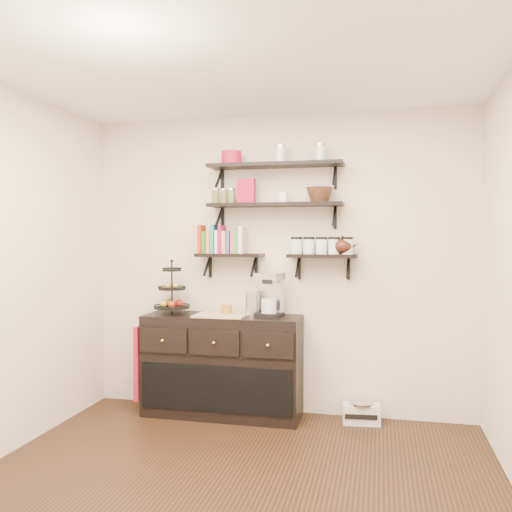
% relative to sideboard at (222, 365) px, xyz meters
% --- Properties ---
extents(floor, '(3.50, 3.50, 0.00)m').
position_rel_sideboard_xyz_m(floor, '(0.46, -1.51, -0.45)').
color(floor, black).
rests_on(floor, ground).
extents(ceiling, '(3.50, 3.50, 0.02)m').
position_rel_sideboard_xyz_m(ceiling, '(0.46, -1.51, 2.25)').
color(ceiling, white).
rests_on(ceiling, back_wall).
extents(back_wall, '(3.50, 0.02, 2.70)m').
position_rel_sideboard_xyz_m(back_wall, '(0.46, 0.24, 0.90)').
color(back_wall, beige).
rests_on(back_wall, ground).
extents(shelf_top, '(1.20, 0.27, 0.23)m').
position_rel_sideboard_xyz_m(shelf_top, '(0.46, 0.10, 1.78)').
color(shelf_top, black).
rests_on(shelf_top, back_wall).
extents(shelf_mid, '(1.20, 0.27, 0.23)m').
position_rel_sideboard_xyz_m(shelf_mid, '(0.46, 0.10, 1.43)').
color(shelf_mid, black).
rests_on(shelf_mid, back_wall).
extents(shelf_low_left, '(0.60, 0.25, 0.23)m').
position_rel_sideboard_xyz_m(shelf_low_left, '(0.04, 0.12, 0.98)').
color(shelf_low_left, black).
rests_on(shelf_low_left, back_wall).
extents(shelf_low_right, '(0.60, 0.25, 0.23)m').
position_rel_sideboard_xyz_m(shelf_low_right, '(0.88, 0.12, 0.98)').
color(shelf_low_right, black).
rests_on(shelf_low_right, back_wall).
extents(cookbooks, '(0.40, 0.15, 0.26)m').
position_rel_sideboard_xyz_m(cookbooks, '(-0.03, 0.12, 1.11)').
color(cookbooks, '#B02C0D').
rests_on(cookbooks, shelf_low_left).
extents(glass_canisters, '(0.54, 0.10, 0.13)m').
position_rel_sideboard_xyz_m(glass_canisters, '(0.87, 0.12, 1.06)').
color(glass_canisters, silver).
rests_on(glass_canisters, shelf_low_right).
extents(sideboard, '(1.40, 0.50, 0.92)m').
position_rel_sideboard_xyz_m(sideboard, '(0.00, 0.00, 0.00)').
color(sideboard, black).
rests_on(sideboard, floor).
extents(fruit_stand, '(0.32, 0.32, 0.47)m').
position_rel_sideboard_xyz_m(fruit_stand, '(-0.48, 0.00, 0.61)').
color(fruit_stand, black).
rests_on(fruit_stand, sideboard).
extents(candle, '(0.08, 0.08, 0.08)m').
position_rel_sideboard_xyz_m(candle, '(0.04, 0.00, 0.50)').
color(candle, olive).
rests_on(candle, sideboard).
extents(coffee_maker, '(0.25, 0.25, 0.39)m').
position_rel_sideboard_xyz_m(coffee_maker, '(0.43, 0.03, 0.63)').
color(coffee_maker, black).
rests_on(coffee_maker, sideboard).
extents(thermal_carafe, '(0.11, 0.11, 0.22)m').
position_rel_sideboard_xyz_m(thermal_carafe, '(0.27, -0.02, 0.56)').
color(thermal_carafe, silver).
rests_on(thermal_carafe, sideboard).
extents(apron, '(0.04, 0.28, 0.66)m').
position_rel_sideboard_xyz_m(apron, '(-0.73, -0.10, 0.02)').
color(apron, maroon).
rests_on(apron, sideboard).
extents(radio, '(0.33, 0.23, 0.19)m').
position_rel_sideboard_xyz_m(radio, '(1.22, 0.05, -0.36)').
color(radio, silver).
rests_on(radio, floor).
extents(recipe_box, '(0.16, 0.07, 0.22)m').
position_rel_sideboard_xyz_m(recipe_box, '(0.19, 0.10, 1.56)').
color(recipe_box, '#A41229').
rests_on(recipe_box, shelf_mid).
extents(walnut_bowl, '(0.24, 0.24, 0.13)m').
position_rel_sideboard_xyz_m(walnut_bowl, '(0.85, 0.10, 1.51)').
color(walnut_bowl, black).
rests_on(walnut_bowl, shelf_mid).
extents(ramekins, '(0.09, 0.09, 0.10)m').
position_rel_sideboard_xyz_m(ramekins, '(0.53, 0.10, 1.50)').
color(ramekins, white).
rests_on(ramekins, shelf_mid).
extents(teapot, '(0.24, 0.19, 0.16)m').
position_rel_sideboard_xyz_m(teapot, '(1.05, 0.12, 1.08)').
color(teapot, '#371A10').
rests_on(teapot, shelf_low_right).
extents(red_pot, '(0.18, 0.18, 0.12)m').
position_rel_sideboard_xyz_m(red_pot, '(0.06, 0.10, 1.86)').
color(red_pot, '#A41229').
rests_on(red_pot, shelf_top).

